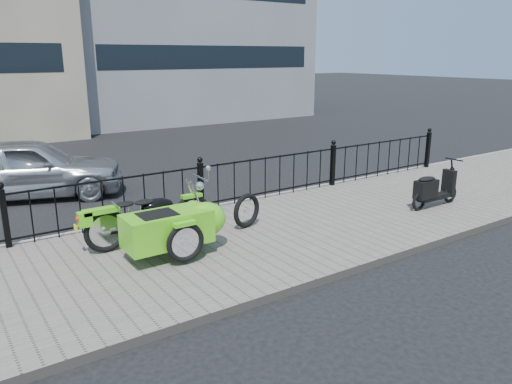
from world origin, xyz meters
TOP-DOWN VIEW (x-y plane):
  - ground at (0.00, 0.00)m, footprint 120.00×120.00m
  - sidewalk at (0.00, -0.50)m, footprint 30.00×3.80m
  - curb at (0.00, 1.44)m, footprint 30.00×0.10m
  - iron_fence at (0.00, 1.30)m, footprint 14.11×0.11m
  - motorcycle_sidecar at (-1.38, -0.41)m, footprint 2.28×1.48m
  - scooter at (3.95, -1.15)m, footprint 1.38×0.40m
  - spare_tire at (0.18, -0.06)m, footprint 0.63×0.23m
  - sedan_car at (-2.51, 4.63)m, footprint 4.29×2.82m

SIDE VIEW (x-z plane):
  - ground at x=0.00m, z-range 0.00..0.00m
  - sidewalk at x=0.00m, z-range 0.00..0.12m
  - curb at x=0.00m, z-range 0.00..0.12m
  - spare_tire at x=0.18m, z-range 0.12..0.75m
  - scooter at x=3.95m, z-range 0.02..0.95m
  - iron_fence at x=0.00m, z-range 0.05..1.12m
  - motorcycle_sidecar at x=-1.38m, z-range 0.10..1.09m
  - sedan_car at x=-2.51m, z-range 0.00..1.36m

